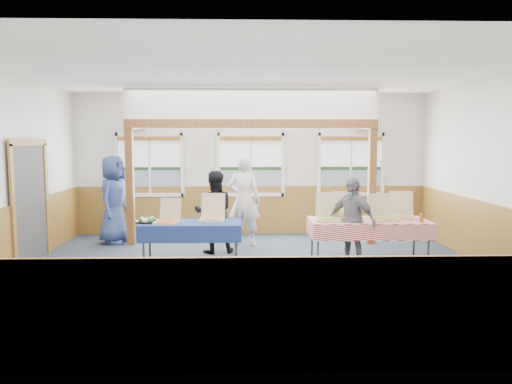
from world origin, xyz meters
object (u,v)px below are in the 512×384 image
man_blue (114,200)px  person_grey (351,221)px  table_right (369,223)px  woman_white (244,200)px  woman_black (214,212)px  table_left (191,226)px

man_blue → person_grey: 4.99m
table_right → woman_white: 2.65m
woman_white → woman_black: bearing=62.7°
table_right → person_grey: person_grey is taller
person_grey → table_left: bearing=-137.3°
table_right → woman_white: woman_white is taller
table_right → person_grey: 0.42m
woman_white → table_left: bearing=75.1°
table_left → table_right: size_ratio=0.84×
table_right → woman_black: bearing=167.0°
woman_white → woman_black: woman_white is taller
woman_white → man_blue: bearing=8.0°
woman_white → person_grey: bearing=151.4°
table_left → person_grey: size_ratio=1.16×
table_left → man_blue: 2.67m
table_right → man_blue: size_ratio=1.16×
woman_white → man_blue: woman_white is taller
table_left → woman_black: size_ratio=1.13×
woman_white → man_blue: 2.74m
table_left → woman_white: woman_white is taller
table_left → table_right: bearing=9.3°
table_left → person_grey: (2.76, -0.04, 0.07)m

